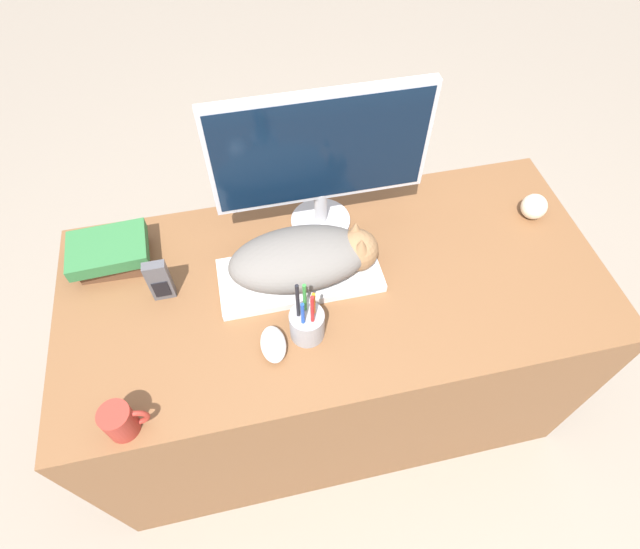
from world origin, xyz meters
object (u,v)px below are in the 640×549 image
object	(u,v)px
pen_cup	(307,323)
monitor	(321,155)
keyboard	(300,275)
computer_mouse	(273,344)
baseball	(534,207)
phone	(159,281)
cat	(308,257)
coffee_mug	(121,421)
book_stack	(110,253)

from	to	relation	value
pen_cup	monitor	bearing A→B (deg)	72.38
keyboard	computer_mouse	world-z (taller)	computer_mouse
keyboard	baseball	bearing A→B (deg)	6.37
computer_mouse	phone	bearing A→B (deg)	139.50
cat	computer_mouse	world-z (taller)	cat
monitor	baseball	bearing A→B (deg)	-9.36
keyboard	pen_cup	xyz separation A→B (m)	(-0.01, -0.17, 0.04)
monitor	coffee_mug	size ratio (longest dim) A/B	5.67
cat	baseball	size ratio (longest dim) A/B	5.27
cat	pen_cup	world-z (taller)	pen_cup
monitor	coffee_mug	distance (m)	0.79
coffee_mug	book_stack	world-z (taller)	coffee_mug
keyboard	baseball	distance (m)	0.73
cat	book_stack	distance (m)	0.55
coffee_mug	pen_cup	world-z (taller)	pen_cup
monitor	coffee_mug	bearing A→B (deg)	-137.74
phone	book_stack	size ratio (longest dim) A/B	0.61
keyboard	pen_cup	size ratio (longest dim) A/B	2.10
pen_cup	book_stack	distance (m)	0.59
pen_cup	book_stack	world-z (taller)	pen_cup
monitor	book_stack	world-z (taller)	monitor
cat	computer_mouse	xyz separation A→B (m)	(-0.13, -0.20, -0.07)
keyboard	computer_mouse	size ratio (longest dim) A/B	4.26
computer_mouse	phone	xyz separation A→B (m)	(-0.26, 0.22, 0.04)
cat	coffee_mug	world-z (taller)	cat
coffee_mug	book_stack	bearing A→B (deg)	94.11
pen_cup	coffee_mug	bearing A→B (deg)	-161.26
keyboard	pen_cup	distance (m)	0.18
book_stack	phone	bearing A→B (deg)	-46.82
keyboard	book_stack	xyz separation A→B (m)	(-0.50, 0.16, 0.03)
computer_mouse	baseball	distance (m)	0.87
cat	keyboard	bearing A→B (deg)	180.00
baseball	monitor	bearing A→B (deg)	170.64
cat	baseball	bearing A→B (deg)	6.58
cat	monitor	world-z (taller)	monitor
computer_mouse	keyboard	bearing A→B (deg)	62.10
computer_mouse	book_stack	bearing A→B (deg)	137.19
coffee_mug	phone	xyz separation A→B (m)	(0.10, 0.35, 0.02)
baseball	phone	bearing A→B (deg)	-176.91
cat	pen_cup	size ratio (longest dim) A/B	1.92
book_stack	pen_cup	bearing A→B (deg)	-35.10
phone	cat	bearing A→B (deg)	-3.27
pen_cup	book_stack	xyz separation A→B (m)	(-0.48, 0.34, -0.00)
cat	baseball	xyz separation A→B (m)	(0.70, 0.08, -0.05)
keyboard	baseball	xyz separation A→B (m)	(0.72, 0.08, 0.03)
keyboard	baseball	world-z (taller)	baseball
cat	book_stack	size ratio (longest dim) A/B	1.86
monitor	computer_mouse	world-z (taller)	monitor
cat	phone	distance (m)	0.39
computer_mouse	pen_cup	size ratio (longest dim) A/B	0.49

